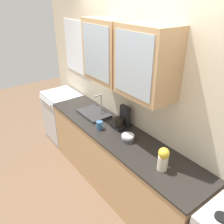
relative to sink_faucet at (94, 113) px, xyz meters
The scene contains 9 objects.
ground_plane 1.11m from the sink_faucet, ahead, with size 10.00×10.00×0.00m, color brown.
back_wall_unit 0.82m from the sink_faucet, 22.42° to the left, with size 4.57×0.49×2.56m.
counter 0.78m from the sink_faucet, ahead, with size 2.61×0.61×0.91m.
sink_faucet is the anchor object (origin of this frame).
bowl_stack 0.82m from the sink_faucet, ahead, with size 0.16×0.16×0.08m.
vase 1.43m from the sink_faucet, ahead, with size 0.11×0.11×0.26m.
cup_near_sink 0.42m from the sink_faucet, 22.78° to the right, with size 0.13×0.09×0.10m.
dishwasher 1.12m from the sink_faucet, behind, with size 0.63×0.59×0.91m.
coffee_maker 0.54m from the sink_faucet, 11.54° to the left, with size 0.17×0.20×0.29m.
Camera 1 is at (1.98, -1.56, 2.51)m, focal length 37.56 mm.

